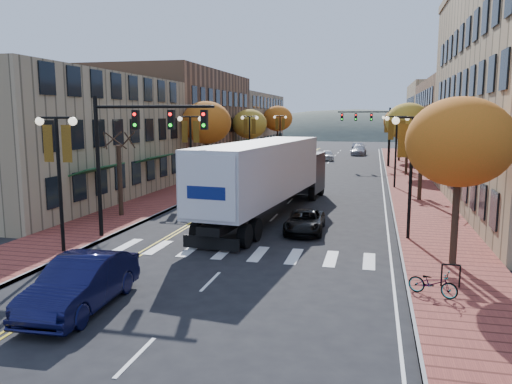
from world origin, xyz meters
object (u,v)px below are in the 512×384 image
Objects in this scene: semi_truck at (270,173)px; bicycle at (433,283)px; navy_sedan at (81,283)px; black_suv at (305,221)px.

bicycle is (8.14, -12.46, -2.10)m from semi_truck.
navy_sedan reaches higher than black_suv.
semi_truck is 4.43× the size of black_suv.
navy_sedan is at bearing -116.72° from black_suv.
semi_truck reaches higher than black_suv.
semi_truck is at bearing 56.97° from bicycle.
navy_sedan is (-2.81, -15.85, -1.85)m from semi_truck.
semi_truck is 15.03m from bicycle.
semi_truck is 5.07m from black_suv.
semi_truck reaches higher than navy_sedan.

